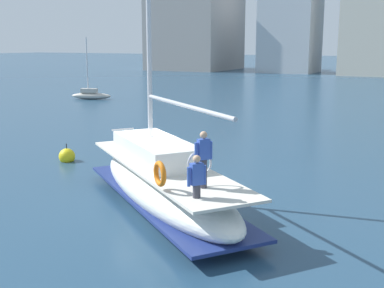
% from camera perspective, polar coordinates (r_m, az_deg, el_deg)
% --- Properties ---
extents(ground_plane, '(400.00, 400.00, 0.00)m').
position_cam_1_polar(ground_plane, '(18.33, -4.27, -5.44)').
color(ground_plane, navy).
extents(main_sailboat, '(9.07, 7.76, 12.38)m').
position_cam_1_polar(main_sailboat, '(16.29, -3.35, -4.30)').
color(main_sailboat, white).
rests_on(main_sailboat, ground).
extents(moored_catamaran, '(4.03, 2.13, 5.92)m').
position_cam_1_polar(moored_catamaran, '(48.94, -11.61, 5.62)').
color(moored_catamaran, '#B7B2A8').
rests_on(moored_catamaran, ground).
extents(mooring_buoy, '(0.75, 0.75, 0.97)m').
position_cam_1_polar(mooring_buoy, '(23.48, -14.25, -1.39)').
color(mooring_buoy, yellow).
rests_on(mooring_buoy, ground).
extents(waterfront_buildings, '(90.00, 19.18, 27.00)m').
position_cam_1_polar(waterfront_buildings, '(91.64, 20.19, 13.34)').
color(waterfront_buildings, gray).
rests_on(waterfront_buildings, ground).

